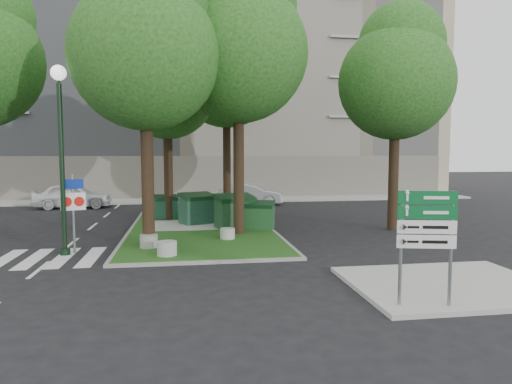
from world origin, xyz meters
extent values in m
plane|color=black|center=(0.00, 0.00, 0.00)|extent=(120.00, 120.00, 0.00)
cube|color=#1B3F12|center=(0.50, 8.00, 0.06)|extent=(6.00, 16.00, 0.12)
cube|color=gray|center=(0.50, 8.00, 0.05)|extent=(6.30, 16.30, 0.10)
cube|color=#999993|center=(6.50, -3.50, 0.06)|extent=(5.00, 4.00, 0.12)
cube|color=#999993|center=(0.00, 18.50, 0.06)|extent=(42.00, 3.00, 0.12)
cube|color=silver|center=(-3.75, 1.50, 0.01)|extent=(5.00, 3.00, 0.01)
cube|color=tan|center=(0.00, 26.00, 8.00)|extent=(41.00, 12.00, 16.00)
cylinder|color=black|center=(-1.50, 2.50, 3.08)|extent=(0.44, 0.44, 6.16)
sphere|color=#154813|center=(-1.50, 2.50, 6.82)|extent=(5.20, 5.20, 5.20)
sphere|color=#154813|center=(-1.20, 2.70, 8.58)|extent=(3.90, 3.90, 3.90)
cylinder|color=black|center=(2.00, 4.50, 3.36)|extent=(0.44, 0.44, 6.72)
sphere|color=#154813|center=(2.00, 4.50, 7.44)|extent=(5.60, 5.60, 5.60)
sphere|color=#154813|center=(2.30, 4.70, 9.36)|extent=(4.20, 4.20, 4.20)
cylinder|color=black|center=(-1.00, 9.00, 2.94)|extent=(0.44, 0.44, 5.88)
sphere|color=#154813|center=(-1.00, 9.00, 6.51)|extent=(4.80, 4.80, 4.80)
sphere|color=#154813|center=(-0.70, 9.20, 8.19)|extent=(3.60, 3.60, 3.60)
cylinder|color=black|center=(2.20, 12.00, 3.50)|extent=(0.44, 0.44, 7.00)
sphere|color=#154813|center=(2.20, 12.00, 7.75)|extent=(5.80, 5.80, 5.80)
sphere|color=#154813|center=(2.50, 12.20, 9.75)|extent=(4.35, 4.35, 4.35)
cylinder|color=black|center=(9.00, 5.00, 2.94)|extent=(0.44, 0.44, 5.88)
sphere|color=#154813|center=(9.00, 5.00, 6.51)|extent=(5.00, 5.00, 5.00)
sphere|color=#154813|center=(9.30, 5.20, 8.19)|extent=(3.75, 3.75, 3.75)
cube|color=#103D26|center=(-1.22, 9.26, 0.61)|extent=(1.32, 0.95, 0.98)
cube|color=black|center=(-1.22, 9.26, 1.18)|extent=(1.37, 1.02, 0.28)
cube|color=#103722|center=(0.38, 7.45, 0.71)|extent=(1.80, 1.56, 1.19)
cube|color=black|center=(0.38, 7.45, 1.41)|extent=(1.88, 1.64, 0.34)
cube|color=#0F3416|center=(1.98, 5.85, 0.74)|extent=(1.81, 1.46, 1.24)
cube|color=black|center=(1.98, 5.85, 1.46)|extent=(1.88, 1.54, 0.36)
cube|color=#134019|center=(3.00, 5.47, 0.62)|extent=(1.49, 1.25, 1.00)
cube|color=black|center=(3.00, 5.47, 1.20)|extent=(1.56, 1.32, 0.29)
cylinder|color=gray|center=(-1.48, 2.21, 0.34)|extent=(0.63, 0.63, 0.45)
cylinder|color=#A4A5A0|center=(1.42, 3.36, 0.32)|extent=(0.57, 0.57, 0.41)
cylinder|color=#9E9E99|center=(-0.80, 0.81, 0.35)|extent=(0.64, 0.64, 0.46)
cylinder|color=gold|center=(3.20, 9.97, 0.43)|extent=(0.36, 0.36, 0.62)
cylinder|color=black|center=(-4.24, 1.92, 2.86)|extent=(0.16, 0.16, 5.72)
cylinder|color=black|center=(-4.24, 1.92, 0.11)|extent=(0.34, 0.34, 0.23)
sphere|color=white|center=(-4.24, 1.92, 6.07)|extent=(0.50, 0.50, 0.50)
cylinder|color=slate|center=(-3.98, 2.15, 1.36)|extent=(0.11, 0.11, 2.72)
cube|color=navy|center=(-3.98, 2.15, 2.40)|extent=(0.70, 0.22, 0.33)
cube|color=white|center=(-3.98, 2.15, 1.80)|extent=(0.80, 0.24, 0.60)
cylinder|color=red|center=(-4.18, 2.15, 1.80)|extent=(0.32, 0.11, 0.33)
cylinder|color=red|center=(-3.78, 2.15, 1.80)|extent=(0.32, 0.11, 0.33)
cylinder|color=slate|center=(4.46, -4.88, 1.38)|extent=(0.09, 0.09, 2.53)
cylinder|color=slate|center=(5.50, -5.12, 1.38)|extent=(0.09, 0.09, 2.53)
cube|color=#0A5526|center=(4.98, -5.00, 2.50)|extent=(1.24, 0.33, 0.29)
cube|color=#0A5526|center=(4.98, -5.00, 2.18)|extent=(1.24, 0.33, 0.29)
cube|color=white|center=(4.98, -5.00, 1.86)|extent=(1.24, 0.33, 0.29)
cube|color=white|center=(4.98, -5.00, 1.54)|extent=(1.24, 0.33, 0.29)
imported|color=white|center=(-7.11, 15.50, 0.78)|extent=(4.70, 2.11, 1.57)
imported|color=#9CA0A4|center=(4.00, 15.50, 0.70)|extent=(4.35, 1.86, 1.39)
camera|label=1|loc=(-0.18, -14.10, 3.47)|focal=32.00mm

